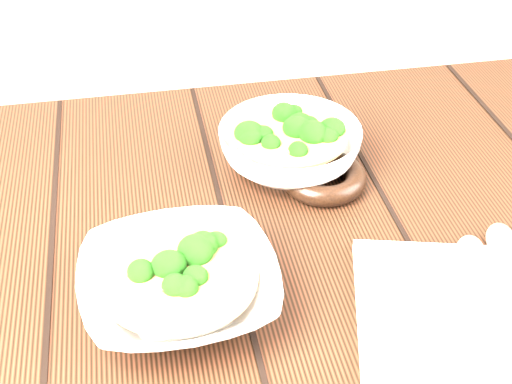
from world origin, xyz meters
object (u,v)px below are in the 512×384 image
at_px(soup_bowl_back, 290,146).
at_px(trivet, 324,177).
at_px(table, 253,330).
at_px(soup_bowl_front, 179,285).
at_px(napkin, 477,314).

xyz_separation_m(soup_bowl_back, trivet, (0.03, -0.05, -0.02)).
relative_size(table, soup_bowl_front, 5.72).
height_order(table, soup_bowl_front, soup_bowl_front).
xyz_separation_m(soup_bowl_front, soup_bowl_back, (0.17, 0.22, 0.00)).
distance_m(table, trivet, 0.21).
bearing_deg(soup_bowl_back, soup_bowl_front, -126.81).
bearing_deg(trivet, soup_bowl_back, 122.69).
relative_size(soup_bowl_back, trivet, 2.13).
bearing_deg(napkin, table, 161.90).
bearing_deg(trivet, table, -134.39).
distance_m(soup_bowl_back, trivet, 0.06).
xyz_separation_m(soup_bowl_front, napkin, (0.29, -0.08, -0.02)).
bearing_deg(table, trivet, 45.61).
bearing_deg(soup_bowl_front, soup_bowl_back, 53.19).
height_order(soup_bowl_back, napkin, soup_bowl_back).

